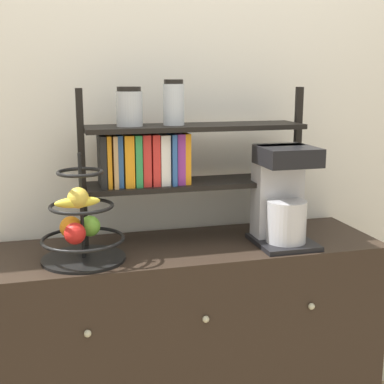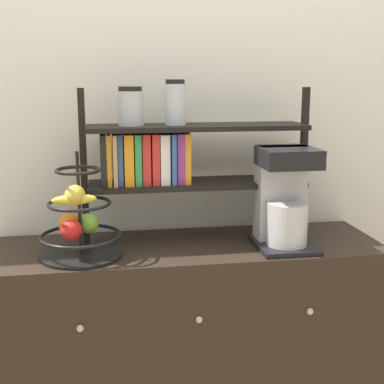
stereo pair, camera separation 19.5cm
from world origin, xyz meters
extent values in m
cube|color=silver|center=(0.00, 0.49, 1.30)|extent=(7.00, 0.05, 2.60)
cube|color=black|center=(0.00, 0.22, 0.44)|extent=(1.44, 0.44, 0.88)
sphere|color=#B2AD8C|center=(-0.40, -0.01, 0.69)|extent=(0.02, 0.02, 0.02)
sphere|color=#B2AD8C|center=(0.00, -0.01, 0.69)|extent=(0.02, 0.02, 0.02)
sphere|color=#B2AD8C|center=(0.40, -0.01, 0.69)|extent=(0.02, 0.02, 0.02)
cube|color=black|center=(0.34, 0.14, 0.89)|extent=(0.21, 0.24, 0.02)
cube|color=#B7B7BC|center=(0.34, 0.20, 1.07)|extent=(0.18, 0.10, 0.35)
cylinder|color=#B7B7BC|center=(0.34, 0.11, 0.97)|extent=(0.15, 0.15, 0.15)
cube|color=black|center=(0.34, 0.12, 1.21)|extent=(0.20, 0.19, 0.07)
cylinder|color=black|center=(-0.39, 0.15, 0.88)|extent=(0.29, 0.29, 0.01)
cylinder|color=black|center=(-0.39, 0.15, 1.07)|extent=(0.01, 0.01, 0.36)
torus|color=black|center=(-0.39, 0.15, 0.95)|extent=(0.28, 0.28, 0.01)
torus|color=black|center=(-0.39, 0.15, 1.07)|extent=(0.22, 0.22, 0.01)
torus|color=black|center=(-0.39, 0.15, 1.18)|extent=(0.15, 0.15, 0.01)
sphere|color=red|center=(-0.42, 0.10, 0.99)|extent=(0.07, 0.07, 0.07)
sphere|color=#6BAD33|center=(-0.36, 0.18, 0.99)|extent=(0.07, 0.07, 0.07)
sphere|color=orange|center=(-0.43, 0.18, 0.99)|extent=(0.08, 0.08, 0.08)
ellipsoid|color=yellow|center=(-0.40, 0.12, 1.09)|extent=(0.15, 0.05, 0.04)
sphere|color=gold|center=(-0.40, 0.13, 1.10)|extent=(0.07, 0.07, 0.07)
cube|color=black|center=(-0.37, 0.29, 1.17)|extent=(0.02, 0.02, 0.58)
cube|color=black|center=(0.46, 0.29, 1.17)|extent=(0.02, 0.02, 0.58)
cube|color=black|center=(0.04, 0.29, 1.10)|extent=(0.81, 0.20, 0.02)
cube|color=black|center=(0.04, 0.29, 1.31)|extent=(0.81, 0.20, 0.02)
cube|color=black|center=(-0.30, 0.29, 1.20)|extent=(0.02, 0.14, 0.18)
cube|color=orange|center=(-0.28, 0.29, 1.20)|extent=(0.02, 0.14, 0.18)
cube|color=tan|center=(-0.26, 0.29, 1.20)|extent=(0.02, 0.16, 0.18)
cube|color=#2D599E|center=(-0.24, 0.29, 1.20)|extent=(0.02, 0.13, 0.18)
cube|color=orange|center=(-0.21, 0.29, 1.20)|extent=(0.03, 0.15, 0.18)
cube|color=#2D8C47|center=(-0.18, 0.29, 1.20)|extent=(0.02, 0.15, 0.18)
cube|color=red|center=(-0.15, 0.29, 1.20)|extent=(0.03, 0.14, 0.18)
cube|color=red|center=(-0.12, 0.29, 1.20)|extent=(0.03, 0.14, 0.18)
cube|color=white|center=(-0.08, 0.29, 1.20)|extent=(0.03, 0.14, 0.18)
cube|color=#2D599E|center=(-0.05, 0.29, 1.20)|extent=(0.02, 0.16, 0.18)
cube|color=#8C338C|center=(-0.03, 0.29, 1.20)|extent=(0.03, 0.14, 0.18)
cube|color=orange|center=(0.00, 0.29, 1.20)|extent=(0.02, 0.14, 0.18)
cylinder|color=#ADB2B7|center=(-0.20, 0.29, 1.38)|extent=(0.09, 0.09, 0.12)
cylinder|color=black|center=(-0.20, 0.29, 1.45)|extent=(0.08, 0.08, 0.02)
cylinder|color=silver|center=(-0.04, 0.29, 1.39)|extent=(0.08, 0.08, 0.15)
cylinder|color=black|center=(-0.04, 0.29, 1.48)|extent=(0.07, 0.07, 0.02)
camera|label=1|loc=(-0.49, -1.62, 1.49)|focal=50.00mm
camera|label=2|loc=(-0.30, -1.66, 1.49)|focal=50.00mm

